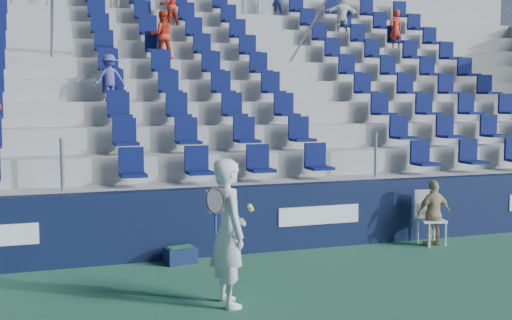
{
  "coord_description": "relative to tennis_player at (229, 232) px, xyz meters",
  "views": [
    {
      "loc": [
        -3.4,
        -7.66,
        2.73
      ],
      "look_at": [
        0.2,
        2.8,
        1.7
      ],
      "focal_mm": 45.0,
      "sensor_mm": 36.0,
      "label": 1
    }
  ],
  "objects": [
    {
      "name": "sponsor_wall",
      "position": [
        1.02,
        2.77,
        -0.39
      ],
      "size": [
        24.0,
        0.32,
        1.2
      ],
      "color": "#0E1633",
      "rests_on": "ground"
    },
    {
      "name": "ball_bin",
      "position": [
        -0.14,
        2.38,
        -0.83
      ],
      "size": [
        0.56,
        0.41,
        0.29
      ],
      "color": "#101C3E",
      "rests_on": "ground"
    },
    {
      "name": "line_judge",
      "position": [
        4.65,
        2.13,
        -0.37
      ],
      "size": [
        0.75,
        0.35,
        1.25
      ],
      "primitive_type": "imported",
      "rotation": [
        0.0,
        0.0,
        3.2
      ],
      "color": "tan",
      "rests_on": "ground"
    },
    {
      "name": "tennis_player",
      "position": [
        0.0,
        0.0,
        0.0
      ],
      "size": [
        0.69,
        0.73,
        1.97
      ],
      "color": "silver",
      "rests_on": "ground"
    },
    {
      "name": "line_judge_chair",
      "position": [
        4.65,
        2.28,
        -0.4
      ],
      "size": [
        0.55,
        0.56,
        1.03
      ],
      "color": "white",
      "rests_on": "ground"
    },
    {
      "name": "ground",
      "position": [
        1.02,
        -0.37,
        -0.99
      ],
      "size": [
        70.0,
        70.0,
        0.0
      ],
      "primitive_type": "plane",
      "color": "#2A6245",
      "rests_on": "ground"
    },
    {
      "name": "grandstand",
      "position": [
        1.02,
        7.87,
        1.15
      ],
      "size": [
        24.0,
        8.17,
        6.63
      ],
      "color": "#AAAAA4",
      "rests_on": "ground"
    }
  ]
}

